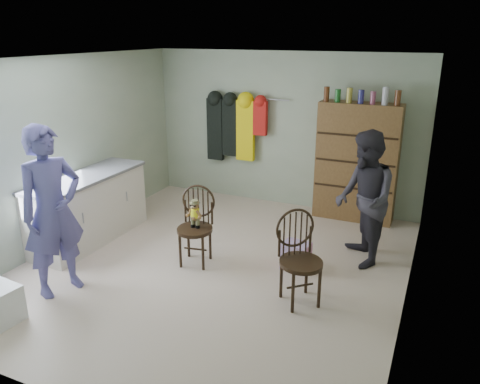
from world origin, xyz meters
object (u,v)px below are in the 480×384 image
at_px(chair_front, 196,221).
at_px(chair_far, 299,254).
at_px(counter, 89,208).
at_px(dresser, 357,162).

xyz_separation_m(chair_front, chair_far, (1.44, -0.34, -0.01)).
distance_m(counter, chair_far, 3.14).
bearing_deg(chair_far, chair_front, 124.60).
distance_m(chair_front, chair_far, 1.48).
distance_m(chair_far, dresser, 2.65).
relative_size(counter, chair_front, 1.88).
distance_m(counter, dresser, 3.96).
relative_size(counter, chair_far, 1.82).
xyz_separation_m(counter, dresser, (3.20, 2.30, 0.44)).
relative_size(chair_far, dresser, 0.50).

